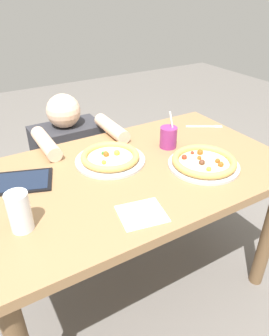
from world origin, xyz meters
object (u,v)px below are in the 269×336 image
Objects in this scene: pizza_far at (110,158)px; diner_seated at (72,177)px; water_cup_clear at (19,211)px; tablet at (22,182)px; drink_cup_colored at (168,137)px; fork at (206,126)px; pizza_near at (204,162)px.

diner_seated is (-0.04, 0.48, -0.35)m from pizza_far.
diner_seated is (0.41, 0.73, -0.40)m from water_cup_clear.
pizza_far is 1.11× the size of tablet.
pizza_far is 1.74× the size of drink_cup_colored.
fork is 1.03m from tablet.
tablet is (0.06, 0.28, -0.07)m from water_cup_clear.
water_cup_clear is at bearing -150.62° from pizza_far.
pizza_far reaches higher than tablet.
diner_seated is at bearing 149.25° from fork.
diner_seated is at bearing 117.08° from pizza_near.
drink_cup_colored is at bearing -3.59° from tablet.
pizza_near is at bearing -83.87° from drink_cup_colored.
drink_cup_colored reaches higher than tablet.
drink_cup_colored is at bearing 96.13° from pizza_near.
pizza_near is 0.77m from tablet.
pizza_near is 0.99× the size of pizza_far.
pizza_near is 0.33× the size of diner_seated.
fork is (0.64, 0.08, -0.02)m from pizza_far.
water_cup_clear reaches higher than fork.
water_cup_clear is at bearing -102.42° from tablet.
drink_cup_colored reaches higher than pizza_near.
pizza_far is 0.64m from fork.
fork is at bearing 15.67° from drink_cup_colored.
drink_cup_colored is 0.80m from water_cup_clear.
drink_cup_colored is (0.31, -0.02, 0.03)m from pizza_far.
diner_seated reaches higher than pizza_near.
drink_cup_colored reaches higher than water_cup_clear.
fork is (0.33, 0.09, -0.05)m from drink_cup_colored.
diner_seated is (0.35, 0.45, -0.34)m from tablet.
drink_cup_colored is at bearing 17.41° from water_cup_clear.
fork is at bearing 6.87° from pizza_far.
drink_cup_colored is 0.64× the size of tablet.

